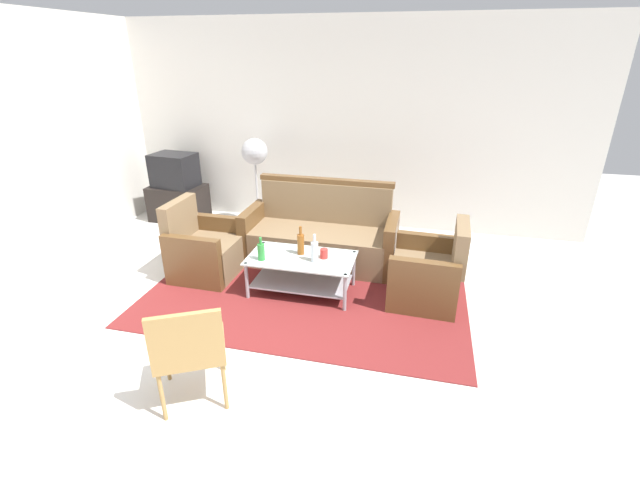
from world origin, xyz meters
The scene contains 15 objects.
ground_plane centered at (0.00, 0.00, 0.00)m, with size 14.00×14.00×0.00m, color silver.
wall_back centered at (0.00, 3.06, 1.40)m, with size 6.52×0.12×2.80m.
rug centered at (-0.02, 0.92, 0.01)m, with size 3.30×2.24×0.01m, color maroon.
couch centered at (-0.05, 1.65, 0.32)m, with size 1.81×0.76×0.96m.
armchair_left centered at (-1.25, 1.03, 0.29)m, with size 0.71×0.77×0.85m.
armchair_right centered at (1.22, 1.03, 0.29)m, with size 0.73×0.79×0.85m.
coffee_table centered at (-0.07, 0.88, 0.27)m, with size 1.10×0.60×0.40m.
bottle_clear centered at (0.08, 0.83, 0.52)m, with size 0.08×0.08×0.29m.
bottle_green centered at (-0.45, 0.73, 0.50)m, with size 0.07×0.07×0.25m.
bottle_brown centered at (-0.10, 0.96, 0.53)m, with size 0.07×0.07×0.31m.
cup centered at (0.16, 0.92, 0.46)m, with size 0.08×0.08×0.10m, color red.
tv_stand centered at (-2.46, 2.55, 0.26)m, with size 0.80×0.50×0.52m, color black.
television centered at (-2.46, 2.55, 0.76)m, with size 0.64×0.50×0.48m.
pedestal_fan centered at (-1.22, 2.60, 1.01)m, with size 0.36×0.36×1.27m.
wicker_chair centered at (-0.39, -0.83, 0.49)m, with size 0.65×0.65×0.84m.
Camera 1 is at (1.06, -3.00, 2.37)m, focal length 24.40 mm.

